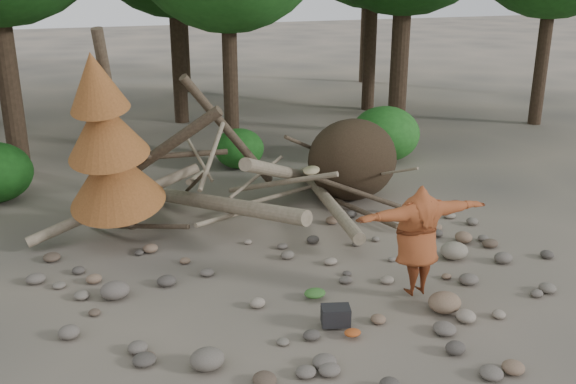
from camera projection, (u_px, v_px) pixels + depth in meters
name	position (u px, v px, depth m)	size (l,w,h in m)	color
ground	(326.00, 294.00, 11.07)	(120.00, 120.00, 0.00)	#514C44
deadfall_pile	(331.00, 164.00, 15.18)	(8.55, 5.24, 3.30)	#332619
dead_conifer	(108.00, 145.00, 12.31)	(2.06, 2.16, 4.35)	#4C3F30
bush_mid	(239.00, 148.00, 18.05)	(1.40, 1.40, 1.12)	#1D5B1A
bush_right	(385.00, 134.00, 18.68)	(2.00, 2.00, 1.60)	#256C21
frisbee_thrower	(417.00, 240.00, 10.67)	(3.11, 0.90, 2.31)	brown
backpack	(336.00, 319.00, 9.99)	(0.44, 0.30, 0.30)	black
cloth_green	(315.00, 296.00, 10.86)	(0.37, 0.31, 0.14)	#316227
cloth_orange	(352.00, 336.00, 9.72)	(0.26, 0.22, 0.10)	#9F451B
boulder_front_left	(207.00, 359.00, 8.95)	(0.49, 0.44, 0.30)	#615A51
boulder_front_right	(445.00, 302.00, 10.45)	(0.55, 0.49, 0.33)	#7D644E
boulder_mid_right	(454.00, 251.00, 12.40)	(0.54, 0.49, 0.33)	gray
boulder_mid_left	(115.00, 290.00, 10.89)	(0.50, 0.45, 0.30)	#5F5750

